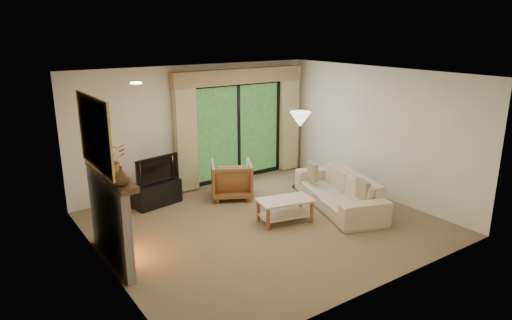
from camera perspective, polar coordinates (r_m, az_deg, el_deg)
floor at (r=8.10m, az=1.22°, el=-7.99°), size 5.50×5.50×0.00m
ceiling at (r=7.42m, az=1.34°, el=10.65°), size 5.50×5.50×0.00m
wall_back at (r=9.74m, az=-7.38°, el=4.10°), size 5.00×0.00×5.00m
wall_front at (r=5.91m, az=15.62°, el=-4.36°), size 5.00×0.00×5.00m
wall_left at (r=6.51m, az=-18.79°, el=-2.74°), size 0.00×5.00×5.00m
wall_right at (r=9.49m, az=14.90°, el=3.37°), size 0.00×5.00×5.00m
fireplace at (r=6.93m, az=-17.85°, el=-6.93°), size 0.24×1.70×1.37m
mirror at (r=6.54m, az=-19.50°, el=3.20°), size 0.07×1.45×1.02m
sliding_door at (r=10.22m, az=-2.22°, el=3.65°), size 2.26×0.10×2.16m
curtain_left at (r=9.47m, az=-8.79°, el=3.08°), size 0.45×0.18×2.35m
curtain_right at (r=10.88m, az=4.12°, el=4.93°), size 0.45×0.18×2.35m
cornice at (r=9.95m, az=-2.02°, el=10.43°), size 3.20×0.24×0.32m
media_console at (r=9.07m, az=-12.34°, el=-4.09°), size 0.99×0.58×0.46m
tv at (r=8.91m, az=-12.53°, el=-1.11°), size 0.92×0.29×0.53m
armchair at (r=9.24m, az=-3.09°, el=-2.41°), size 1.09×1.10×0.75m
sofa at (r=8.84m, az=10.29°, el=-3.77°), size 1.59×2.48×0.67m
pillow_near at (r=8.29m, az=13.21°, el=-3.68°), size 0.20×0.37×0.36m
pillow_far at (r=9.18m, az=7.11°, el=-1.42°), size 0.20×0.36×0.35m
coffee_table at (r=8.11m, az=3.63°, el=-6.34°), size 1.04×0.72×0.43m
floor_lamp at (r=9.68m, az=5.45°, el=1.20°), size 0.52×0.52×1.65m
vase at (r=6.08m, az=-16.50°, el=-1.91°), size 0.27×0.27×0.25m
branches at (r=6.43m, az=-17.76°, el=-0.07°), size 0.48×0.43×0.46m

